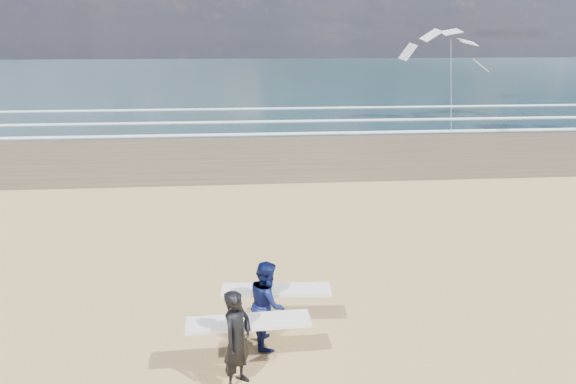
{
  "coord_description": "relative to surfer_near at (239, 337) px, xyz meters",
  "views": [
    {
      "loc": [
        1.15,
        -8.23,
        5.93
      ],
      "look_at": [
        2.37,
        6.0,
        1.5
      ],
      "focal_mm": 32.0,
      "sensor_mm": 36.0,
      "label": 1
    }
  ],
  "objects": [
    {
      "name": "surfer_near",
      "position": [
        0.0,
        0.0,
        0.0
      ],
      "size": [
        2.22,
        1.05,
        1.82
      ],
      "color": "black",
      "rests_on": "ground"
    },
    {
      "name": "foam_breakers",
      "position": [
        19.04,
        28.6,
        -0.88
      ],
      "size": [
        220.0,
        11.7,
        0.05
      ],
      "color": "white",
      "rests_on": "ground"
    },
    {
      "name": "kite_1",
      "position": [
        13.83,
        25.9,
        3.22
      ],
      "size": [
        6.2,
        4.78,
        7.24
      ],
      "color": "slate",
      "rests_on": "ground"
    },
    {
      "name": "ocean",
      "position": [
        19.04,
        72.5,
        -0.92
      ],
      "size": [
        220.0,
        100.0,
        0.02
      ],
      "primitive_type": "cube",
      "color": "#173034",
      "rests_on": "ground"
    },
    {
      "name": "surfer_far",
      "position": [
        0.56,
        1.23,
        -0.04
      ],
      "size": [
        2.23,
        1.12,
        1.76
      ],
      "color": "#0B123F",
      "rests_on": "ground"
    }
  ]
}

